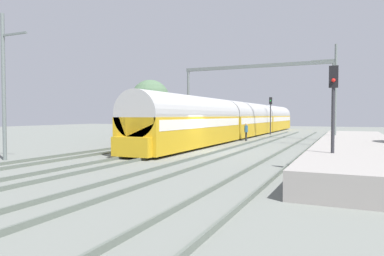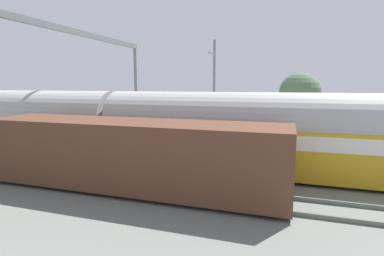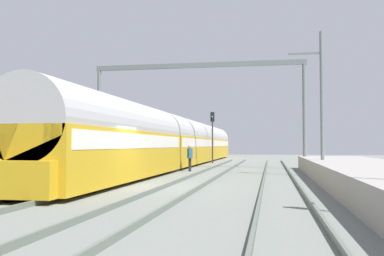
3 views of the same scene
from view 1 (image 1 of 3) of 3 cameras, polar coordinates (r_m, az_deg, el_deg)
ground at (r=23.88m, az=1.77°, el=-3.84°), size 120.00×120.00×0.00m
track_far_west at (r=26.58m, az=-9.81°, el=-3.09°), size 1.52×60.00×0.16m
track_west at (r=24.65m, az=-2.37°, el=-3.47°), size 1.52×60.00×0.16m
track_east at (r=23.21m, az=6.16°, el=-3.82°), size 1.52×60.00×0.16m
track_far_east at (r=22.34m, az=15.59°, el=-4.12°), size 1.52×60.00×0.16m
platform at (r=24.07m, az=25.35°, el=-2.92°), size 4.40×28.00×0.90m
passenger_train at (r=42.19m, az=9.05°, el=1.39°), size 2.93×49.20×3.82m
freight_car at (r=33.00m, az=-2.53°, el=0.36°), size 2.80×13.00×2.70m
person_crossing at (r=33.75m, az=8.86°, el=-0.38°), size 0.41×0.47×1.73m
railway_signal_near at (r=15.52m, az=22.14°, el=3.58°), size 0.36×0.30×4.50m
railway_signal_far at (r=45.91m, az=12.76°, el=2.81°), size 0.36×0.30×4.80m
catenary_gantry at (r=37.74m, az=10.24°, el=7.23°), size 15.91×0.28×7.86m
catenary_pole_west_near at (r=21.67m, az=-28.42°, el=6.30°), size 1.90×0.20×8.00m
catenary_pole_east_mid at (r=29.41m, az=22.36°, el=5.21°), size 1.90×0.20×8.00m
tree_west_background at (r=42.97m, az=-6.86°, el=4.66°), size 4.79×4.79×6.82m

